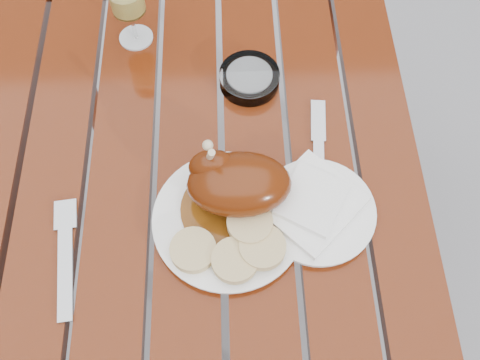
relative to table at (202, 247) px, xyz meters
name	(u,v)px	position (x,y,z in m)	size (l,w,h in m)	color
ground	(210,292)	(0.00, 0.00, -0.38)	(60.00, 60.00, 0.00)	slate
table	(202,247)	(0.00, 0.00, 0.00)	(0.80, 1.20, 0.75)	maroon
dinner_plate	(229,220)	(0.07, -0.10, 0.38)	(0.25, 0.25, 0.02)	white
roast_duck	(235,183)	(0.08, -0.06, 0.44)	(0.18, 0.16, 0.12)	#5F300A
bread_dumplings	(235,245)	(0.08, -0.15, 0.40)	(0.18, 0.13, 0.03)	tan
wine_glass	(129,9)	(-0.10, 0.30, 0.45)	(0.07, 0.07, 0.16)	#FAE571
side_plate	(317,212)	(0.21, -0.09, 0.38)	(0.19, 0.19, 0.02)	white
napkin	(311,203)	(0.20, -0.08, 0.40)	(0.14, 0.13, 0.01)	white
ashtray	(249,78)	(0.11, 0.18, 0.39)	(0.11, 0.11, 0.03)	#B2B7BC
fork	(65,263)	(-0.19, -0.16, 0.38)	(0.02, 0.18, 0.01)	gray
knife	(319,163)	(0.22, 0.00, 0.38)	(0.02, 0.19, 0.01)	gray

